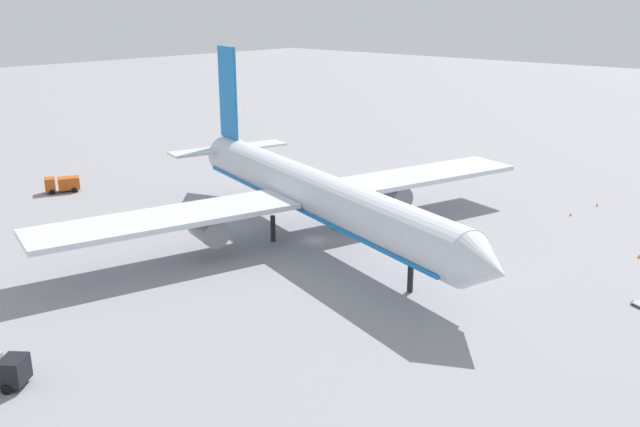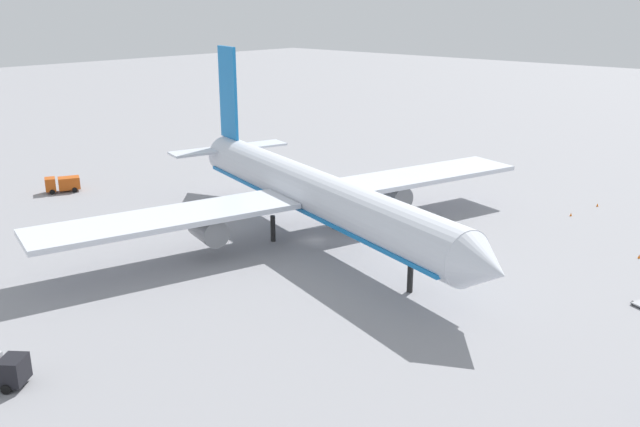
# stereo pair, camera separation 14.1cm
# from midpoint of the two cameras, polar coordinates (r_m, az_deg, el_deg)

# --- Properties ---
(ground_plane) EXTENTS (600.00, 600.00, 0.00)m
(ground_plane) POSITION_cam_midpoint_polar(r_m,az_deg,el_deg) (95.50, -0.33, -2.30)
(ground_plane) COLOR gray
(airliner) EXTENTS (70.20, 75.20, 25.37)m
(airliner) POSITION_cam_midpoint_polar(r_m,az_deg,el_deg) (94.52, -0.78, 1.80)
(airliner) COLOR silver
(airliner) RESTS_ON ground
(service_truck_3) EXTENTS (4.67, 6.27, 2.72)m
(service_truck_3) POSITION_cam_midpoint_polar(r_m,az_deg,el_deg) (128.11, -20.89, 2.38)
(service_truck_3) COLOR #BF4C14
(service_truck_3) RESTS_ON ground
(traffic_cone_1) EXTENTS (0.36, 0.36, 0.55)m
(traffic_cone_1) POSITION_cam_midpoint_polar(r_m,az_deg,el_deg) (120.41, 22.43, 0.68)
(traffic_cone_1) COLOR orange
(traffic_cone_1) RESTS_ON ground
(traffic_cone_3) EXTENTS (0.36, 0.36, 0.55)m
(traffic_cone_3) POSITION_cam_midpoint_polar(r_m,az_deg,el_deg) (98.43, 25.41, -3.28)
(traffic_cone_3) COLOR orange
(traffic_cone_3) RESTS_ON ground
(traffic_cone_4) EXTENTS (0.36, 0.36, 0.55)m
(traffic_cone_4) POSITION_cam_midpoint_polar(r_m,az_deg,el_deg) (113.49, 20.48, -0.07)
(traffic_cone_4) COLOR orange
(traffic_cone_4) RESTS_ON ground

